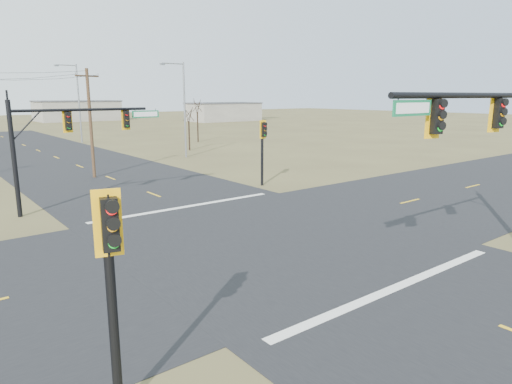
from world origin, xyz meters
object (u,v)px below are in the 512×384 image
mast_arm_far (72,130)px  streetlight_a (183,105)px  mast_arm_near (500,134)px  utility_pole_near (90,122)px  bare_tree_d (197,105)px  pedestal_signal_ne (263,139)px  pedestal_signal_sw (111,258)px  streetlight_b (77,99)px  bare_tree_c (189,113)px

mast_arm_far → streetlight_a: size_ratio=0.88×
mast_arm_near → utility_pole_near: bearing=115.0°
bare_tree_d → streetlight_a: bearing=-126.1°
pedestal_signal_ne → utility_pole_near: (-8.83, 11.23, 1.07)m
pedestal_signal_sw → utility_pole_near: size_ratio=0.56×
pedestal_signal_ne → streetlight_a: 18.17m
pedestal_signal_ne → utility_pole_near: bearing=128.0°
mast_arm_near → mast_arm_far: (-9.31, 19.91, -0.61)m
mast_arm_near → streetlight_b: bearing=102.5°
mast_arm_far → utility_pole_near: (4.35, 9.86, -0.09)m
mast_arm_far → bare_tree_c: mast_arm_far is taller
mast_arm_near → bare_tree_d: mast_arm_near is taller
mast_arm_far → pedestal_signal_sw: bearing=-107.8°
bare_tree_d → bare_tree_c: bearing=-126.8°
pedestal_signal_ne → bare_tree_c: bare_tree_c is taller
utility_pole_near → bare_tree_c: (15.76, 11.84, -0.09)m
bare_tree_c → streetlight_a: bearing=-124.9°
pedestal_signal_sw → utility_pole_near: (9.32, 28.97, 1.06)m
pedestal_signal_ne → bare_tree_d: bearing=67.2°
streetlight_b → bare_tree_c: bearing=-89.7°
bare_tree_d → utility_pole_near: bearing=-137.6°
streetlight_a → pedestal_signal_ne: bearing=-118.9°
pedestal_signal_ne → utility_pole_near: utility_pole_near is taller
mast_arm_far → pedestal_signal_ne: size_ratio=1.80×
mast_arm_near → pedestal_signal_sw: size_ratio=2.13×
utility_pole_near → bare_tree_d: 29.50m
mast_arm_near → streetlight_a: size_ratio=1.04×
pedestal_signal_ne → pedestal_signal_sw: pedestal_signal_sw is taller
mast_arm_far → mast_arm_near: bearing=-68.2°
streetlight_a → mast_arm_far: bearing=-153.6°
pedestal_signal_ne → mast_arm_near: bearing=-102.0°
streetlight_a → streetlight_b: bearing=81.4°
mast_arm_near → streetlight_b: 59.30m
streetlight_a → streetlight_b: 23.28m
mast_arm_far → utility_pole_near: bearing=62.9°
mast_arm_near → pedestal_signal_sw: bearing=-167.7°
utility_pole_near → streetlight_a: streetlight_a is taller
pedestal_signal_sw → streetlight_b: 60.98m
streetlight_b → utility_pole_near: bearing=-128.7°
bare_tree_c → bare_tree_d: 10.08m
streetlight_b → bare_tree_d: streetlight_b is taller
pedestal_signal_ne → streetlight_a: (3.23, 17.75, 2.16)m
bare_tree_c → utility_pole_near: bearing=-143.1°
bare_tree_c → bare_tree_d: bearing=53.2°
pedestal_signal_ne → streetlight_b: streetlight_b is taller
mast_arm_near → mast_arm_far: mast_arm_near is taller
pedestal_signal_sw → streetlight_a: (21.37, 35.49, 2.14)m
mast_arm_far → streetlight_b: bearing=69.2°
pedestal_signal_sw → bare_tree_c: (25.08, 40.80, 0.97)m
bare_tree_d → pedestal_signal_ne: bearing=-112.6°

